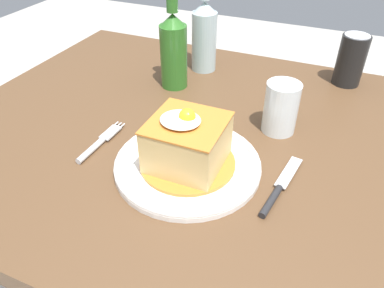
# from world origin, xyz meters

# --- Properties ---
(dining_table) EXTENTS (1.12, 0.84, 0.75)m
(dining_table) POSITION_xyz_m (0.00, 0.00, 0.63)
(dining_table) COLOR brown
(dining_table) RESTS_ON ground_plane
(main_plate) EXTENTS (0.26, 0.26, 0.02)m
(main_plate) POSITION_xyz_m (-0.01, -0.12, 0.76)
(main_plate) COLOR white
(main_plate) RESTS_ON dining_table
(sandwich_meal) EXTENTS (0.17, 0.17, 0.11)m
(sandwich_meal) POSITION_xyz_m (-0.01, -0.12, 0.81)
(sandwich_meal) COLOR orange
(sandwich_meal) RESTS_ON main_plate
(fork) EXTENTS (0.02, 0.14, 0.01)m
(fork) POSITION_xyz_m (-0.19, -0.13, 0.76)
(fork) COLOR silver
(fork) RESTS_ON dining_table
(knife) EXTENTS (0.04, 0.17, 0.01)m
(knife) POSITION_xyz_m (0.16, -0.13, 0.76)
(knife) COLOR #262628
(knife) RESTS_ON dining_table
(soda_can) EXTENTS (0.07, 0.07, 0.12)m
(soda_can) POSITION_xyz_m (0.23, 0.34, 0.81)
(soda_can) COLOR black
(soda_can) RESTS_ON dining_table
(beer_bottle_green) EXTENTS (0.06, 0.06, 0.27)m
(beer_bottle_green) POSITION_xyz_m (-0.16, 0.16, 0.85)
(beer_bottle_green) COLOR #2D6B23
(beer_bottle_green) RESTS_ON dining_table
(beer_bottle_clear) EXTENTS (0.06, 0.06, 0.27)m
(beer_bottle_clear) POSITION_xyz_m (-0.13, 0.27, 0.85)
(beer_bottle_clear) COLOR #ADC6CC
(beer_bottle_clear) RESTS_ON dining_table
(drinking_glass) EXTENTS (0.07, 0.07, 0.10)m
(drinking_glass) POSITION_xyz_m (0.12, 0.06, 0.80)
(drinking_glass) COLOR silver
(drinking_glass) RESTS_ON dining_table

